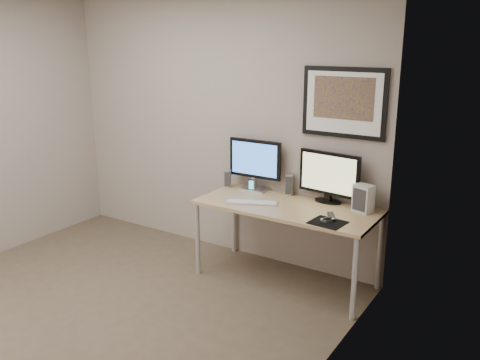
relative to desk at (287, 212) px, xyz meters
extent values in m
plane|color=brown|center=(-1.00, -1.35, -0.66)|extent=(3.60, 3.60, 0.00)
plane|color=gray|center=(-1.00, 0.35, 0.64)|extent=(3.60, 0.00, 3.60)
plane|color=gray|center=(0.80, -1.35, 0.64)|extent=(0.00, 3.40, 3.40)
cube|color=#AA8652|center=(0.00, 0.00, 0.05)|extent=(1.60, 0.70, 0.03)
cylinder|color=silver|center=(-0.76, -0.31, -0.31)|extent=(0.04, 0.04, 0.70)
cylinder|color=silver|center=(-0.76, 0.31, -0.31)|extent=(0.04, 0.04, 0.70)
cylinder|color=silver|center=(0.76, -0.31, -0.31)|extent=(0.04, 0.04, 0.70)
cylinder|color=silver|center=(0.76, 0.31, -0.31)|extent=(0.04, 0.04, 0.70)
cube|color=black|center=(0.35, 0.33, 0.96)|extent=(0.75, 0.03, 0.60)
cube|color=white|center=(0.35, 0.32, 0.96)|extent=(0.67, 0.00, 0.52)
cube|color=gold|center=(0.35, 0.31, 1.00)|extent=(0.54, 0.00, 0.36)
cube|color=#BABABF|center=(-0.48, 0.25, 0.08)|extent=(0.26, 0.18, 0.02)
cube|color=#BABABF|center=(-0.48, 0.25, 0.14)|extent=(0.05, 0.04, 0.11)
cube|color=black|center=(-0.48, 0.25, 0.38)|extent=(0.54, 0.04, 0.37)
cube|color=#2657A4|center=(-0.48, 0.23, 0.38)|extent=(0.48, 0.01, 0.31)
cube|color=black|center=(0.27, 0.27, 0.08)|extent=(0.26, 0.16, 0.02)
cube|color=black|center=(0.27, 0.27, 0.11)|extent=(0.06, 0.05, 0.06)
cube|color=black|center=(0.27, 0.27, 0.33)|extent=(0.59, 0.10, 0.38)
cube|color=tan|center=(0.27, 0.25, 0.33)|extent=(0.53, 0.07, 0.33)
cylinder|color=#BABABF|center=(-0.76, 0.19, 0.15)|extent=(0.09, 0.09, 0.17)
cylinder|color=#BABABF|center=(-0.13, 0.29, 0.17)|extent=(0.11, 0.11, 0.20)
cube|color=black|center=(-0.48, 0.18, 0.13)|extent=(0.08, 0.08, 0.12)
cube|color=silver|center=(-0.29, -0.12, 0.07)|extent=(0.48, 0.30, 0.02)
cube|color=black|center=(0.48, -0.22, 0.07)|extent=(0.29, 0.27, 0.00)
ellipsoid|color=black|center=(0.46, -0.19, 0.09)|extent=(0.09, 0.11, 0.03)
cube|color=black|center=(0.46, -0.09, 0.08)|extent=(0.14, 0.19, 0.02)
cube|color=silver|center=(0.63, 0.18, 0.19)|extent=(0.18, 0.15, 0.24)
camera|label=1|loc=(1.93, -3.81, 1.49)|focal=38.00mm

